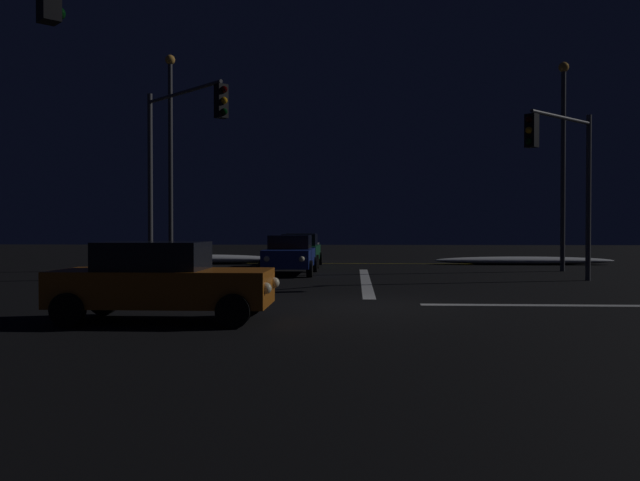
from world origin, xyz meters
TOP-DOWN VIEW (x-y plane):
  - ground at (0.00, 0.00)m, footprint 120.00×120.00m
  - stop_line_north at (0.00, 7.44)m, footprint 0.35×12.67m
  - centre_line_ns at (0.00, 19.04)m, footprint 22.00×0.15m
  - snow_bank_left_curb at (-8.24, 18.32)m, footprint 7.87×1.50m
  - snow_bank_right_curb at (8.24, 18.42)m, footprint 9.06×1.50m
  - sedan_blue at (-2.99, 10.51)m, footprint 2.02×4.33m
  - sedan_green at (-3.06, 16.09)m, footprint 2.02×4.33m
  - sedan_gray at (-3.41, 21.63)m, footprint 2.02×4.33m
  - sedan_orange_crossing at (-4.20, -3.17)m, footprint 4.33×2.02m
  - traffic_signal_ne at (6.65, 6.65)m, footprint 3.00×3.00m
  - traffic_signal_nw at (-6.48, 6.48)m, footprint 3.60×3.60m
  - streetlamp_right_near at (8.54, 13.04)m, footprint 0.44×0.44m
  - streetlamp_left_near at (-8.54, 13.04)m, footprint 0.44×0.44m

SIDE VIEW (x-z plane):
  - ground at x=0.00m, z-range -0.10..0.00m
  - stop_line_north at x=0.00m, z-range 0.00..0.01m
  - centre_line_ns at x=0.00m, z-range 0.00..0.01m
  - snow_bank_right_curb at x=8.24m, z-range 0.00..0.41m
  - snow_bank_left_curb at x=-8.24m, z-range 0.00..0.48m
  - sedan_blue at x=-2.99m, z-range 0.02..1.59m
  - sedan_green at x=-3.06m, z-range 0.02..1.59m
  - sedan_gray at x=-3.41m, z-range 0.02..1.59m
  - sedan_orange_crossing at x=-4.20m, z-range 0.02..1.59m
  - traffic_signal_ne at x=6.65m, z-range 1.10..6.94m
  - traffic_signal_nw at x=-6.48m, z-range 1.29..8.03m
  - streetlamp_right_near at x=8.54m, z-range 0.69..9.66m
  - streetlamp_left_near at x=-8.54m, z-range 0.70..10.21m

